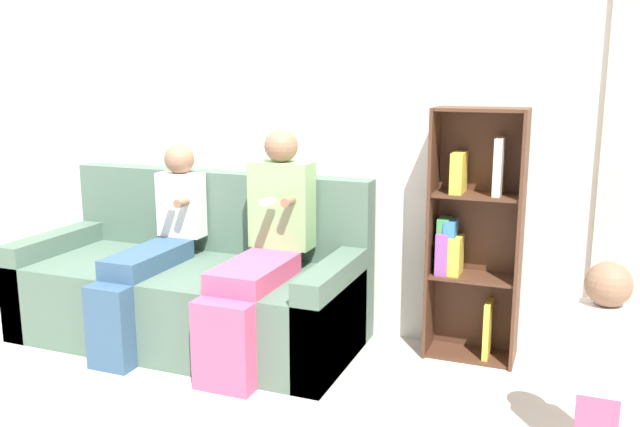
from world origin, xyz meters
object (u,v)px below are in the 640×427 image
(couch, at_px, (192,289))
(child_seated, at_px, (153,247))
(adult_seated, at_px, (262,246))
(bookshelf, at_px, (471,235))
(toddler_standing, at_px, (602,353))

(couch, xyz_separation_m, child_seated, (-0.17, -0.14, 0.28))
(couch, distance_m, adult_seated, 0.63)
(couch, height_order, bookshelf, bookshelf)
(toddler_standing, bearing_deg, adult_seated, 165.90)
(child_seated, relative_size, toddler_standing, 1.35)
(adult_seated, height_order, child_seated, adult_seated)
(couch, bearing_deg, adult_seated, -11.09)
(adult_seated, xyz_separation_m, toddler_standing, (1.72, -0.43, -0.17))
(couch, relative_size, child_seated, 1.77)
(couch, relative_size, adult_seated, 1.60)
(bookshelf, bearing_deg, toddler_standing, -52.48)
(couch, distance_m, bookshelf, 1.65)
(child_seated, height_order, toddler_standing, child_seated)
(adult_seated, bearing_deg, child_seated, -177.24)
(bookshelf, bearing_deg, child_seated, -164.72)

